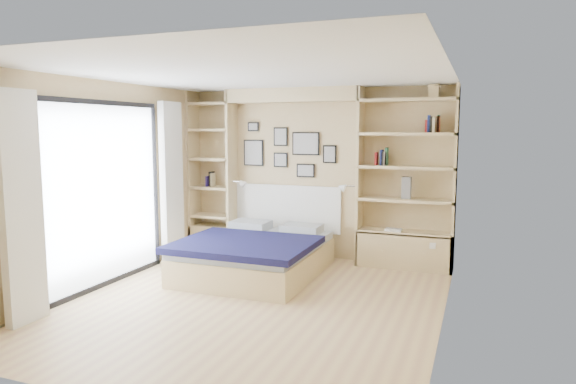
% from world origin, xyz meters
% --- Properties ---
extents(ground, '(4.50, 4.50, 0.00)m').
position_xyz_m(ground, '(0.00, 0.00, 0.00)').
color(ground, '#DCBD82').
rests_on(ground, ground).
extents(room_shell, '(4.50, 4.50, 4.50)m').
position_xyz_m(room_shell, '(-0.39, 1.52, 1.08)').
color(room_shell, tan).
rests_on(room_shell, ground).
extents(bed, '(1.70, 2.21, 1.07)m').
position_xyz_m(bed, '(-0.45, 1.09, 0.27)').
color(bed, beige).
rests_on(bed, ground).
extents(photo_gallery, '(1.48, 0.02, 0.82)m').
position_xyz_m(photo_gallery, '(-0.45, 2.22, 1.60)').
color(photo_gallery, black).
rests_on(photo_gallery, ground).
extents(reading_lamps, '(1.92, 0.12, 0.15)m').
position_xyz_m(reading_lamps, '(-0.30, 2.00, 1.10)').
color(reading_lamps, silver).
rests_on(reading_lamps, ground).
extents(shelf_decor, '(3.50, 0.23, 2.03)m').
position_xyz_m(shelf_decor, '(1.11, 2.07, 1.69)').
color(shelf_decor, '#A51E1E').
rests_on(shelf_decor, ground).
extents(deck, '(3.20, 4.00, 0.05)m').
position_xyz_m(deck, '(-3.60, 0.00, 0.00)').
color(deck, '#716653').
rests_on(deck, ground).
extents(deck_chair, '(0.54, 0.85, 0.83)m').
position_xyz_m(deck_chair, '(-3.01, 1.02, 0.40)').
color(deck_chair, tan).
rests_on(deck_chair, ground).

